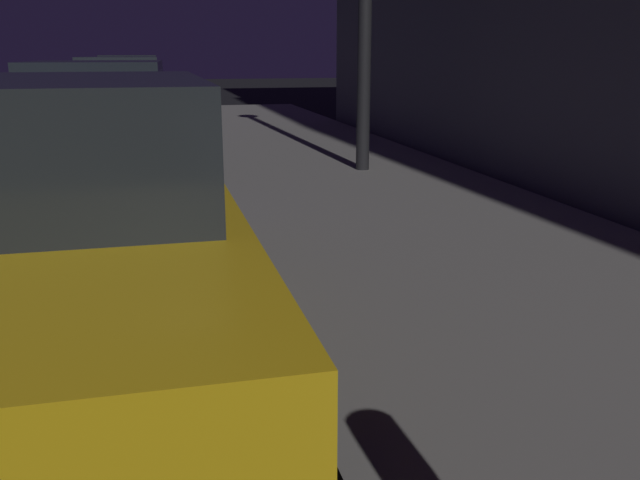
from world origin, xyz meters
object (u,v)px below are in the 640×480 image
Objects in this scene: car_yellow_cab at (28,237)px; car_black at (127,80)px; car_blue at (101,122)px; car_white at (120,92)px.

car_yellow_cab and car_black have the same top height.
car_blue and car_white have the same top height.
car_black is at bearing 90.00° from car_yellow_cab.
car_yellow_cab is 1.02× the size of car_white.
car_blue is 0.89× the size of car_black.
car_blue is at bearing 90.03° from car_yellow_cab.
car_yellow_cab is at bearing -89.97° from car_blue.
car_white is at bearing 90.00° from car_yellow_cab.
car_white is (0.00, 12.18, 0.00)m from car_yellow_cab.
car_yellow_cab is at bearing -90.00° from car_black.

